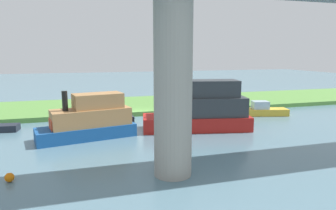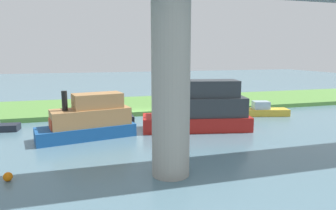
{
  "view_description": "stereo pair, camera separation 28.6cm",
  "coord_description": "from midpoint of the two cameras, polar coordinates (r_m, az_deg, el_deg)",
  "views": [
    {
      "loc": [
        6.45,
        32.36,
        6.87
      ],
      "look_at": [
        -1.81,
        5.0,
        2.0
      ],
      "focal_mm": 32.75,
      "sensor_mm": 36.0,
      "label": 1
    },
    {
      "loc": [
        6.18,
        32.44,
        6.87
      ],
      "look_at": [
        -1.81,
        5.0,
        2.0
      ],
      "focal_mm": 32.75,
      "sensor_mm": 36.0,
      "label": 2
    }
  ],
  "objects": [
    {
      "name": "riverboat_paddlewheel",
      "position": [
        25.76,
        -14.17,
        -2.73
      ],
      "size": [
        8.12,
        4.02,
        3.97
      ],
      "color": "#195199",
      "rests_on": "ground"
    },
    {
      "name": "motorboat_white",
      "position": [
        27.77,
        6.26,
        -0.87
      ],
      "size": [
        10.04,
        5.08,
        4.9
      ],
      "color": "red",
      "rests_on": "ground"
    },
    {
      "name": "houseboat_blue",
      "position": [
        30.35,
        -11.19,
        -2.46
      ],
      "size": [
        4.97,
        1.8,
        1.65
      ],
      "color": "#1E232D",
      "rests_on": "ground"
    },
    {
      "name": "person_on_bank",
      "position": [
        38.1,
        2.34,
        1.11
      ],
      "size": [
        0.49,
        0.49,
        1.39
      ],
      "color": "#2D334C",
      "rests_on": "grassy_bank"
    },
    {
      "name": "bridge_pylon",
      "position": [
        16.72,
        1.02,
        3.72
      ],
      "size": [
        2.12,
        2.12,
        10.27
      ],
      "primitive_type": "cylinder",
      "color": "#9E998E",
      "rests_on": "ground"
    },
    {
      "name": "ground_plane",
      "position": [
        33.72,
        -5.09,
        -2.12
      ],
      "size": [
        160.0,
        160.0,
        0.0
      ],
      "primitive_type": "plane",
      "color": "slate"
    },
    {
      "name": "grassy_bank",
      "position": [
        39.48,
        -6.79,
        -0.05
      ],
      "size": [
        80.0,
        12.0,
        0.5
      ],
      "primitive_type": "cube",
      "color": "#5B9342",
      "rests_on": "ground"
    },
    {
      "name": "mooring_post",
      "position": [
        37.93,
        8.07,
        0.69
      ],
      "size": [
        0.2,
        0.2,
        1.02
      ],
      "primitive_type": "cylinder",
      "color": "brown",
      "rests_on": "grassy_bank"
    },
    {
      "name": "marker_buoy",
      "position": [
        19.05,
        -27.26,
        -11.79
      ],
      "size": [
        0.5,
        0.5,
        0.5
      ],
      "primitive_type": "sphere",
      "color": "orange",
      "rests_on": "ground"
    },
    {
      "name": "skiff_small",
      "position": [
        35.74,
        17.79,
        -0.95
      ],
      "size": [
        5.05,
        2.83,
        1.59
      ],
      "color": "gold",
      "rests_on": "ground"
    }
  ]
}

